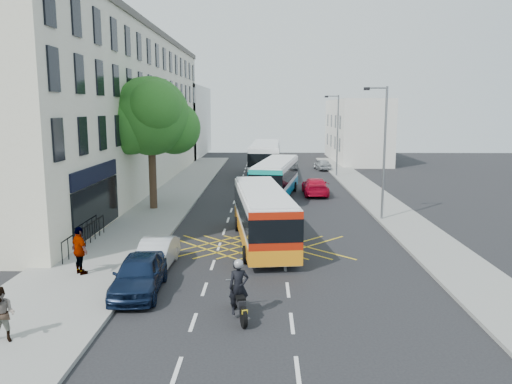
{
  "coord_description": "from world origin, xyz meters",
  "views": [
    {
      "loc": [
        -0.86,
        -18.21,
        6.86
      ],
      "look_at": [
        -1.41,
        9.49,
        2.2
      ],
      "focal_mm": 35.0,
      "sensor_mm": 36.0,
      "label": 1
    }
  ],
  "objects_px": {
    "street_tree": "(150,117)",
    "bus_near": "(263,215)",
    "parked_car_silver": "(156,254)",
    "distant_car_grey": "(272,160)",
    "lamp_near": "(383,146)",
    "pedestrian_far": "(80,251)",
    "distant_car_silver": "(322,164)",
    "bus_mid": "(276,178)",
    "lamp_far": "(337,131)",
    "motorbike": "(239,290)",
    "red_hatchback": "(315,186)",
    "bus_far": "(266,159)",
    "pedestrian_near": "(1,315)",
    "parked_car_blue": "(139,274)"
  },
  "relations": [
    {
      "from": "bus_near",
      "to": "pedestrian_far",
      "type": "relative_size",
      "value": 5.14
    },
    {
      "from": "parked_car_blue",
      "to": "distant_car_silver",
      "type": "height_order",
      "value": "parked_car_blue"
    },
    {
      "from": "bus_far",
      "to": "parked_car_blue",
      "type": "height_order",
      "value": "bus_far"
    },
    {
      "from": "bus_mid",
      "to": "bus_far",
      "type": "bearing_deg",
      "value": 103.56
    },
    {
      "from": "distant_car_silver",
      "to": "distant_car_grey",
      "type": "bearing_deg",
      "value": -45.7
    },
    {
      "from": "lamp_far",
      "to": "motorbike",
      "type": "distance_m",
      "value": 35.68
    },
    {
      "from": "red_hatchback",
      "to": "bus_near",
      "type": "bearing_deg",
      "value": 74.44
    },
    {
      "from": "lamp_near",
      "to": "red_hatchback",
      "type": "xyz_separation_m",
      "value": [
        -3.1,
        9.28,
        -3.93
      ]
    },
    {
      "from": "lamp_near",
      "to": "distant_car_grey",
      "type": "relative_size",
      "value": 1.84
    },
    {
      "from": "lamp_near",
      "to": "parked_car_silver",
      "type": "height_order",
      "value": "lamp_near"
    },
    {
      "from": "street_tree",
      "to": "pedestrian_far",
      "type": "relative_size",
      "value": 4.45
    },
    {
      "from": "pedestrian_near",
      "to": "parked_car_silver",
      "type": "bearing_deg",
      "value": 67.27
    },
    {
      "from": "lamp_near",
      "to": "bus_near",
      "type": "relative_size",
      "value": 0.79
    },
    {
      "from": "parked_car_silver",
      "to": "pedestrian_far",
      "type": "bearing_deg",
      "value": -153.54
    },
    {
      "from": "pedestrian_near",
      "to": "street_tree",
      "type": "bearing_deg",
      "value": 88.89
    },
    {
      "from": "street_tree",
      "to": "lamp_far",
      "type": "xyz_separation_m",
      "value": [
        14.71,
        17.03,
        -1.68
      ]
    },
    {
      "from": "street_tree",
      "to": "bus_far",
      "type": "height_order",
      "value": "street_tree"
    },
    {
      "from": "motorbike",
      "to": "distant_car_grey",
      "type": "height_order",
      "value": "motorbike"
    },
    {
      "from": "lamp_near",
      "to": "parked_car_silver",
      "type": "relative_size",
      "value": 2.08
    },
    {
      "from": "lamp_far",
      "to": "red_hatchback",
      "type": "relative_size",
      "value": 1.68
    },
    {
      "from": "distant_car_silver",
      "to": "pedestrian_far",
      "type": "height_order",
      "value": "pedestrian_far"
    },
    {
      "from": "motorbike",
      "to": "distant_car_grey",
      "type": "distance_m",
      "value": 44.87
    },
    {
      "from": "street_tree",
      "to": "bus_near",
      "type": "relative_size",
      "value": 0.87
    },
    {
      "from": "bus_mid",
      "to": "parked_car_silver",
      "type": "xyz_separation_m",
      "value": [
        -5.54,
        -17.72,
        -0.88
      ]
    },
    {
      "from": "bus_near",
      "to": "red_hatchback",
      "type": "distance_m",
      "value": 15.18
    },
    {
      "from": "motorbike",
      "to": "lamp_near",
      "type": "bearing_deg",
      "value": 46.65
    },
    {
      "from": "motorbike",
      "to": "red_hatchback",
      "type": "xyz_separation_m",
      "value": [
        4.84,
        23.88,
        -0.26
      ]
    },
    {
      "from": "street_tree",
      "to": "distant_car_silver",
      "type": "height_order",
      "value": "street_tree"
    },
    {
      "from": "pedestrian_near",
      "to": "pedestrian_far",
      "type": "relative_size",
      "value": 0.84
    },
    {
      "from": "bus_near",
      "to": "motorbike",
      "type": "height_order",
      "value": "bus_near"
    },
    {
      "from": "pedestrian_far",
      "to": "street_tree",
      "type": "bearing_deg",
      "value": -46.22
    },
    {
      "from": "street_tree",
      "to": "lamp_near",
      "type": "relative_size",
      "value": 1.1
    },
    {
      "from": "lamp_near",
      "to": "pedestrian_near",
      "type": "distance_m",
      "value": 22.57
    },
    {
      "from": "motorbike",
      "to": "distant_car_silver",
      "type": "distance_m",
      "value": 41.0
    },
    {
      "from": "lamp_far",
      "to": "street_tree",
      "type": "bearing_deg",
      "value": -130.81
    },
    {
      "from": "pedestrian_far",
      "to": "lamp_far",
      "type": "bearing_deg",
      "value": -72.01
    },
    {
      "from": "lamp_far",
      "to": "lamp_near",
      "type": "bearing_deg",
      "value": -90.0
    },
    {
      "from": "parked_car_silver",
      "to": "distant_car_grey",
      "type": "distance_m",
      "value": 40.09
    },
    {
      "from": "lamp_far",
      "to": "pedestrian_far",
      "type": "distance_m",
      "value": 34.23
    },
    {
      "from": "bus_far",
      "to": "pedestrian_far",
      "type": "distance_m",
      "value": 31.62
    },
    {
      "from": "parked_car_silver",
      "to": "motorbike",
      "type": "bearing_deg",
      "value": -51.17
    },
    {
      "from": "street_tree",
      "to": "pedestrian_far",
      "type": "distance_m",
      "value": 14.65
    },
    {
      "from": "lamp_near",
      "to": "distant_car_silver",
      "type": "xyz_separation_m",
      "value": [
        -0.7,
        25.76,
        -3.99
      ]
    },
    {
      "from": "bus_near",
      "to": "parked_car_silver",
      "type": "xyz_separation_m",
      "value": [
        -4.59,
        -4.15,
        -0.84
      ]
    },
    {
      "from": "bus_near",
      "to": "bus_mid",
      "type": "xyz_separation_m",
      "value": [
        0.96,
        13.57,
        0.04
      ]
    },
    {
      "from": "bus_far",
      "to": "red_hatchback",
      "type": "relative_size",
      "value": 2.6
    },
    {
      "from": "lamp_far",
      "to": "bus_near",
      "type": "relative_size",
      "value": 0.79
    },
    {
      "from": "lamp_near",
      "to": "pedestrian_far",
      "type": "xyz_separation_m",
      "value": [
        -14.62,
        -10.75,
        -3.48
      ]
    },
    {
      "from": "bus_mid",
      "to": "lamp_near",
      "type": "bearing_deg",
      "value": -43.38
    },
    {
      "from": "motorbike",
      "to": "distant_car_silver",
      "type": "height_order",
      "value": "motorbike"
    }
  ]
}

